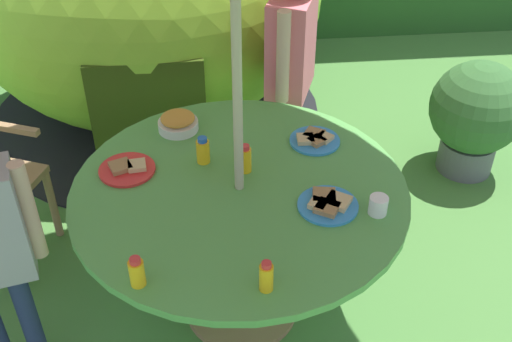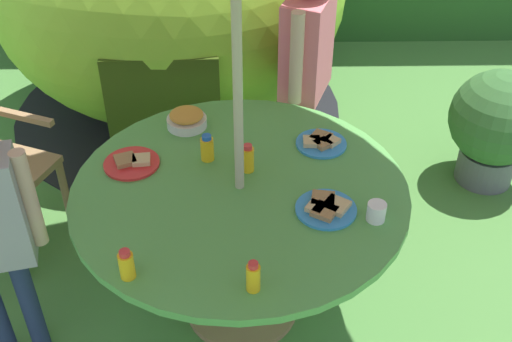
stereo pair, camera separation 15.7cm
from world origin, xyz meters
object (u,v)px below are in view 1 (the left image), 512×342
Objects in this scene: child_in_pink_shirt at (291,45)px; garden_table at (240,213)px; plate_front_edge at (127,169)px; juice_bottle_far_right at (203,151)px; juice_bottle_near_right at (137,272)px; juice_bottle_far_left at (245,159)px; juice_bottle_near_left at (266,277)px; plate_center_front at (315,139)px; plate_mid_right at (328,204)px; snack_bowl at (178,122)px; cup_near at (378,205)px; potted_plant at (476,113)px.

garden_table is at bearing 0.00° from child_in_pink_shirt.
juice_bottle_far_right is (0.31, 0.03, 0.04)m from plate_front_edge.
juice_bottle_near_right is at bearing -128.01° from garden_table.
garden_table is 0.98× the size of child_in_pink_shirt.
juice_bottle_far_left is at bearing -0.36° from child_in_pink_shirt.
plate_center_front is at bearing 69.69° from juice_bottle_near_left.
child_in_pink_shirt reaches higher than plate_front_edge.
plate_center_front is at bearing 46.43° from juice_bottle_near_right.
juice_bottle_near_left is at bearing -125.72° from plate_mid_right.
juice_bottle_near_left is 0.42m from juice_bottle_near_right.
plate_center_front is 1.82× the size of juice_bottle_near_left.
juice_bottle_far_left is at bearing -150.88° from plate_center_front.
plate_mid_right is 0.77m from juice_bottle_near_right.
juice_bottle_near_right is (-0.70, -0.33, 0.04)m from plate_mid_right.
plate_center_front is at bearing 86.79° from plate_mid_right.
child_in_pink_shirt is 0.65m from plate_center_front.
juice_bottle_far_right is at bearing -67.67° from snack_bowl.
child_in_pink_shirt is at bearing 98.53° from cup_near.
juice_bottle_near_left is (-0.28, -0.39, 0.04)m from plate_mid_right.
plate_front_edge reaches higher than garden_table.
plate_mid_right is at bearing -134.62° from potted_plant.
cup_near is (0.17, -1.12, -0.12)m from child_in_pink_shirt.
snack_bowl reaches higher than cup_near.
potted_plant is 2.95× the size of plate_mid_right.
juice_bottle_near_right is at bearing -154.94° from plate_mid_right.
plate_mid_right is at bearing -24.56° from garden_table.
child_in_pink_shirt is 6.20× the size of plate_center_front.
juice_bottle_near_left reaches higher than snack_bowl.
juice_bottle_near_right is at bearing -141.36° from potted_plant.
cup_near reaches higher than plate_front_edge.
juice_bottle_near_left is at bearing 8.83° from child_in_pink_shirt.
child_in_pink_shirt reaches higher than garden_table.
plate_front_edge is (-0.77, 0.30, -0.00)m from plate_mid_right.
juice_bottle_far_left is 0.19m from juice_bottle_far_right.
plate_mid_right is at bearing 162.84° from cup_near.
plate_mid_right is (-0.01, -1.07, -0.14)m from child_in_pink_shirt.
cup_near reaches higher than plate_center_front.
snack_bowl is at bearing 118.47° from garden_table.
plate_center_front is 0.37m from juice_bottle_far_left.
snack_bowl is at bearing -162.87° from potted_plant.
snack_bowl is at bearing 139.08° from cup_near.
potted_plant is at bearing 17.13° from snack_bowl.
plate_mid_right is at bearing 25.06° from juice_bottle_near_right.
garden_table is 0.57m from cup_near.
child_in_pink_shirt is at bearing 78.77° from juice_bottle_near_left.
juice_bottle_far_left reaches higher than juice_bottle_far_right.
plate_center_front is (0.02, 0.43, -0.00)m from plate_mid_right.
juice_bottle_far_left is at bearing -5.61° from plate_front_edge.
juice_bottle_far_right reaches higher than juice_bottle_near_right.
plate_mid_right is at bearing -46.19° from snack_bowl.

